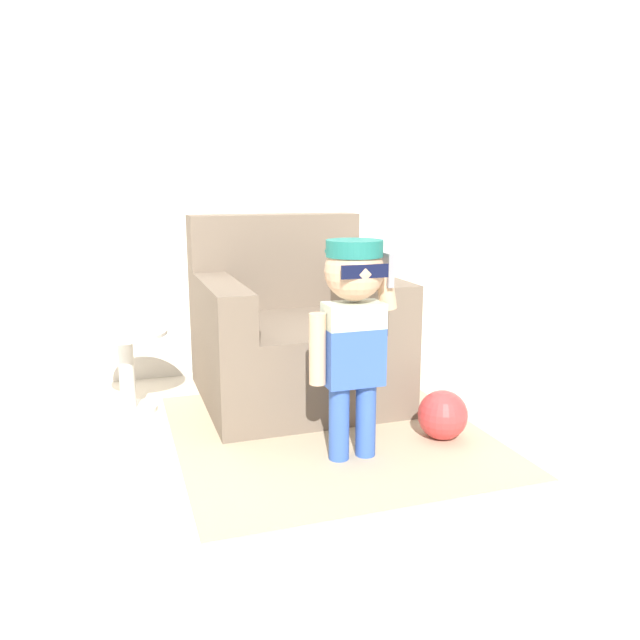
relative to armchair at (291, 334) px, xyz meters
name	(u,v)px	position (x,y,z in m)	size (l,w,h in m)	color
ground_plane	(294,401)	(-0.02, -0.11, -0.33)	(10.00, 10.00, 0.00)	beige
wall_back	(260,147)	(-0.02, 0.55, 0.97)	(10.00, 0.05, 2.60)	silver
armchair	(291,334)	(0.00, 0.00, 0.00)	(0.94, 0.99, 0.93)	#6B5B4C
person_child	(353,316)	(0.01, -0.84, 0.26)	(0.36, 0.27, 0.89)	#3356AD
side_table	(126,363)	(-0.83, 0.00, -0.08)	(0.41, 0.41, 0.41)	white
rug	(329,432)	(0.01, -0.58, -0.33)	(1.34, 1.42, 0.01)	tan
toy_ball	(443,415)	(0.46, -0.79, -0.22)	(0.22, 0.22, 0.22)	#D13838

